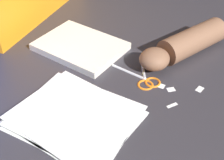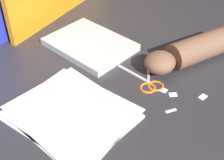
% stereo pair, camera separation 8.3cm
% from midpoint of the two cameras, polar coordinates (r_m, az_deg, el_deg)
% --- Properties ---
extents(ground_plane, '(6.00, 6.00, 0.00)m').
position_cam_midpoint_polar(ground_plane, '(0.86, -6.07, -3.63)').
color(ground_plane, '#2D2B30').
extents(paper_stack, '(0.27, 0.31, 0.01)m').
position_cam_midpoint_polar(paper_stack, '(0.81, -9.72, -6.72)').
color(paper_stack, white).
rests_on(paper_stack, ground_plane).
extents(book_closed, '(0.21, 0.28, 0.02)m').
position_cam_midpoint_polar(book_closed, '(1.06, -8.07, 6.04)').
color(book_closed, silver).
rests_on(book_closed, ground_plane).
extents(scissors, '(0.16, 0.17, 0.01)m').
position_cam_midpoint_polar(scissors, '(0.92, 3.34, 0.42)').
color(scissors, silver).
rests_on(scissors, ground_plane).
extents(hand_forearm, '(0.35, 0.20, 0.08)m').
position_cam_midpoint_polar(hand_forearm, '(1.02, 10.83, 6.29)').
color(hand_forearm, brown).
rests_on(hand_forearm, ground_plane).
extents(paper_scrap_near, '(0.03, 0.02, 0.00)m').
position_cam_midpoint_polar(paper_scrap_near, '(0.91, 13.29, -1.74)').
color(paper_scrap_near, white).
rests_on(paper_scrap_near, ground_plane).
extents(paper_scrap_mid, '(0.03, 0.03, 0.00)m').
position_cam_midpoint_polar(paper_scrap_mid, '(0.90, 8.17, -1.82)').
color(paper_scrap_mid, white).
rests_on(paper_scrap_mid, ground_plane).
extents(paper_scrap_far, '(0.02, 0.02, 0.00)m').
position_cam_midpoint_polar(paper_scrap_far, '(0.90, 6.46, -1.20)').
color(paper_scrap_far, white).
rests_on(paper_scrap_far, ground_plane).
extents(paper_scrap_side, '(0.03, 0.02, 0.00)m').
position_cam_midpoint_polar(paper_scrap_side, '(0.85, 8.21, -4.71)').
color(paper_scrap_side, white).
rests_on(paper_scrap_side, ground_plane).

